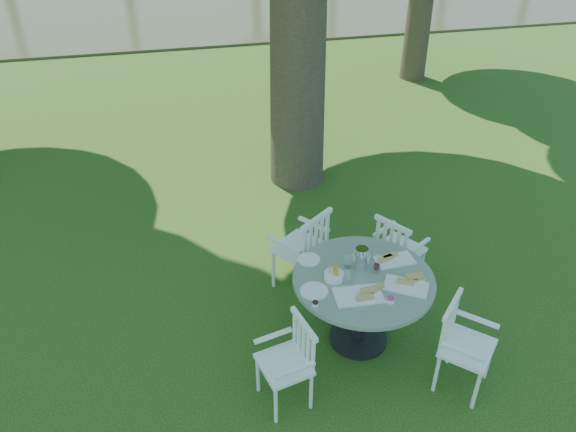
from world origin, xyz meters
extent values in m
plane|color=#18370B|center=(0.00, 0.00, 0.00)|extent=(140.00, 140.00, 0.00)
cylinder|color=black|center=(0.46, -0.82, 0.02)|extent=(0.56, 0.56, 0.04)
cylinder|color=black|center=(0.46, -0.82, 0.39)|extent=(0.12, 0.12, 0.69)
cylinder|color=gray|center=(0.46, -0.82, 0.75)|extent=(1.28, 1.28, 0.04)
cylinder|color=white|center=(1.40, -0.16, 0.21)|extent=(0.03, 0.03, 0.43)
cylinder|color=white|center=(1.20, 0.16, 0.21)|extent=(0.03, 0.03, 0.43)
cylinder|color=white|center=(1.11, -0.34, 0.21)|extent=(0.03, 0.03, 0.43)
cylinder|color=white|center=(0.91, -0.02, 0.21)|extent=(0.03, 0.03, 0.43)
cube|color=white|center=(1.15, -0.09, 0.45)|extent=(0.57, 0.58, 0.04)
cube|color=white|center=(0.99, -0.19, 0.65)|extent=(0.26, 0.39, 0.44)
cylinder|color=white|center=(0.16, 0.40, 0.24)|extent=(0.04, 0.04, 0.47)
cylinder|color=white|center=(-0.18, 0.14, 0.24)|extent=(0.04, 0.04, 0.47)
cylinder|color=white|center=(0.39, 0.10, 0.24)|extent=(0.04, 0.04, 0.47)
cylinder|color=white|center=(0.05, -0.16, 0.24)|extent=(0.04, 0.04, 0.47)
cube|color=white|center=(0.11, 0.12, 0.49)|extent=(0.65, 0.64, 0.04)
cube|color=white|center=(0.23, -0.05, 0.71)|extent=(0.41, 0.33, 0.48)
cylinder|color=white|center=(-0.59, -1.21, 0.20)|extent=(0.03, 0.03, 0.41)
cylinder|color=white|center=(-0.51, -1.56, 0.20)|extent=(0.03, 0.03, 0.41)
cylinder|color=white|center=(-0.28, -1.13, 0.20)|extent=(0.03, 0.03, 0.41)
cylinder|color=white|center=(-0.19, -1.49, 0.20)|extent=(0.03, 0.03, 0.41)
cube|color=white|center=(-0.39, -1.35, 0.43)|extent=(0.47, 0.49, 0.04)
cube|color=white|center=(-0.22, -1.31, 0.62)|extent=(0.13, 0.41, 0.42)
cylinder|color=white|center=(1.15, -1.80, 0.22)|extent=(0.03, 0.03, 0.43)
cylinder|color=white|center=(1.42, -1.53, 0.22)|extent=(0.03, 0.03, 0.43)
cylinder|color=white|center=(0.91, -1.56, 0.22)|extent=(0.03, 0.03, 0.43)
cylinder|color=white|center=(1.18, -1.29, 0.22)|extent=(0.03, 0.03, 0.43)
cube|color=white|center=(1.16, -1.54, 0.45)|extent=(0.59, 0.60, 0.04)
cube|color=white|center=(1.03, -1.41, 0.65)|extent=(0.34, 0.34, 0.44)
cube|color=white|center=(0.33, -1.05, 0.78)|extent=(0.43, 0.28, 0.02)
cube|color=white|center=(0.78, -1.03, 0.78)|extent=(0.44, 0.39, 0.02)
cube|color=white|center=(0.82, -0.66, 0.78)|extent=(0.37, 0.21, 0.02)
cylinder|color=white|center=(-0.02, -0.91, 0.78)|extent=(0.25, 0.25, 0.01)
cylinder|color=white|center=(0.05, -0.46, 0.78)|extent=(0.21, 0.21, 0.01)
cylinder|color=white|center=(0.19, -0.78, 0.81)|extent=(0.18, 0.18, 0.07)
cylinder|color=white|center=(0.53, -0.57, 0.80)|extent=(0.16, 0.16, 0.05)
cylinder|color=silver|center=(0.47, -0.70, 0.89)|extent=(0.12, 0.12, 0.23)
cylinder|color=white|center=(0.60, -0.78, 0.87)|extent=(0.07, 0.07, 0.18)
cylinder|color=white|center=(0.37, -0.64, 0.84)|extent=(0.07, 0.07, 0.12)
cylinder|color=white|center=(0.29, -0.85, 0.83)|extent=(0.06, 0.06, 0.11)
cylinder|color=white|center=(0.57, -1.18, 0.79)|extent=(0.08, 0.08, 0.03)
cylinder|color=white|center=(0.94, -0.99, 0.79)|extent=(0.07, 0.07, 0.03)
cylinder|color=white|center=(0.89, -0.93, 0.79)|extent=(0.06, 0.06, 0.03)
cylinder|color=white|center=(-0.06, -1.08, 0.79)|extent=(0.06, 0.06, 0.03)
camera|label=1|loc=(-1.09, -4.48, 4.00)|focal=35.00mm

